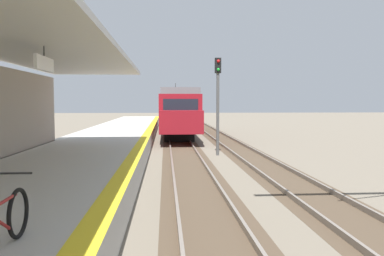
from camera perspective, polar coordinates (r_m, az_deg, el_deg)
station_platform at (r=15.27m, az=-16.80°, el=-5.33°), size 5.00×80.00×0.91m
track_pair_nearest_platform at (r=18.94m, az=-0.87°, el=-4.66°), size 2.34×120.00×0.16m
track_pair_middle at (r=19.42m, az=9.23°, el=-4.50°), size 2.34×120.00×0.16m
approaching_train at (r=34.00m, az=-2.28°, el=2.67°), size 2.93×19.60×4.76m
bicycle_beside_commuter at (r=5.57m, az=-26.48°, el=-12.58°), size 0.48×1.82×1.04m
rail_signal_post at (r=20.56m, az=3.86°, el=4.79°), size 0.32×0.34×5.20m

